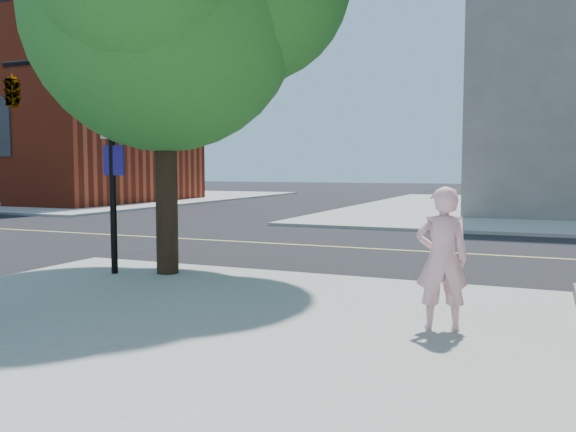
% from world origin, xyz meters
% --- Properties ---
extents(ground, '(140.00, 140.00, 0.00)m').
position_xyz_m(ground, '(0.00, 0.00, 0.00)').
color(ground, black).
rests_on(ground, ground).
extents(road_ew, '(140.00, 9.00, 0.01)m').
position_xyz_m(road_ew, '(0.00, 4.50, 0.01)').
color(road_ew, black).
rests_on(road_ew, ground).
extents(sidewalk_nw, '(26.00, 25.00, 0.12)m').
position_xyz_m(sidewalk_nw, '(-23.00, 21.50, 0.06)').
color(sidewalk_nw, '#959690').
rests_on(sidewalk_nw, ground).
extents(church, '(15.20, 12.00, 14.40)m').
position_xyz_m(church, '(-20.00, 18.00, 7.18)').
color(church, maroon).
rests_on(church, sidewalk_nw).
extents(man_on_phone, '(0.72, 0.58, 1.72)m').
position_xyz_m(man_on_phone, '(6.84, -3.05, 0.98)').
color(man_on_phone, '#ECAEB9').
rests_on(man_on_phone, sidewalk_se).
extents(signal_pole, '(3.68, 0.42, 4.16)m').
position_xyz_m(signal_pole, '(-1.33, -1.43, 3.51)').
color(signal_pole, black).
rests_on(signal_pole, sidewalk_se).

